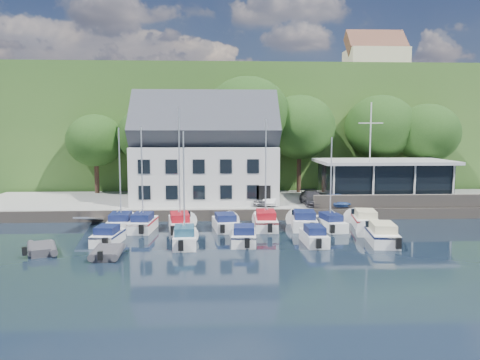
{
  "coord_description": "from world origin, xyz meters",
  "views": [
    {
      "loc": [
        -5.79,
        -30.45,
        8.27
      ],
      "look_at": [
        -3.88,
        9.0,
        3.91
      ],
      "focal_mm": 35.0,
      "sensor_mm": 36.0,
      "label": 1
    }
  ],
  "objects": [
    {
      "name": "flagpole",
      "position": [
        8.64,
        13.08,
        5.86
      ],
      "size": [
        2.33,
        0.2,
        9.71
      ],
      "primitive_type": null,
      "color": "silver",
      "rests_on": "quay"
    },
    {
      "name": "tree_5",
      "position": [
        17.94,
        21.61,
        6.03
      ],
      "size": [
        7.36,
        7.36,
        10.06
      ],
      "primitive_type": null,
      "color": "black",
      "rests_on": "quay"
    },
    {
      "name": "club_pavilion",
      "position": [
        11.0,
        16.0,
        3.05
      ],
      "size": [
        13.2,
        7.2,
        4.1
      ],
      "primitive_type": null,
      "color": "black",
      "rests_on": "quay"
    },
    {
      "name": "dinghy_1",
      "position": [
        -12.95,
        -0.53,
        0.38
      ],
      "size": [
        2.1,
        3.35,
        0.76
      ],
      "primitive_type": null,
      "rotation": [
        0.0,
        0.0,
        0.05
      ],
      "color": "#37363A",
      "rests_on": "ground"
    },
    {
      "name": "farmhouse",
      "position": [
        22.0,
        52.0,
        20.1
      ],
      "size": [
        10.4,
        7.0,
        8.2
      ],
      "primitive_type": null,
      "color": "beige",
      "rests_on": "hillside"
    },
    {
      "name": "tree_1",
      "position": [
        -13.37,
        22.24,
        5.85
      ],
      "size": [
        7.1,
        7.1,
        9.7
      ],
      "primitive_type": null,
      "color": "black",
      "rests_on": "quay"
    },
    {
      "name": "gangway",
      "position": [
        -16.5,
        9.0,
        0.0
      ],
      "size": [
        1.2,
        6.0,
        1.4
      ],
      "primitive_type": null,
      "color": "silver",
      "rests_on": "ground"
    },
    {
      "name": "boat_r2_1",
      "position": [
        -8.14,
        2.04,
        4.46
      ],
      "size": [
        2.04,
        5.32,
        8.91
      ],
      "primitive_type": null,
      "rotation": [
        0.0,
        0.0,
        0.06
      ],
      "color": "white",
      "rests_on": "ground"
    },
    {
      "name": "field_patch",
      "position": [
        8.0,
        70.0,
        16.15
      ],
      "size": [
        50.0,
        30.0,
        0.3
      ],
      "primitive_type": "cube",
      "color": "#5C6532",
      "rests_on": "hillside"
    },
    {
      "name": "tree_4",
      "position": [
        12.98,
        22.79,
        6.55
      ],
      "size": [
        8.12,
        8.12,
        11.1
      ],
      "primitive_type": null,
      "color": "black",
      "rests_on": "quay"
    },
    {
      "name": "boat_r1_0",
      "position": [
        -13.76,
        7.96,
        4.22
      ],
      "size": [
        2.25,
        5.9,
        8.44
      ],
      "primitive_type": null,
      "rotation": [
        0.0,
        0.0,
        0.03
      ],
      "color": "white",
      "rests_on": "ground"
    },
    {
      "name": "tree_2",
      "position": [
        -2.45,
        21.51,
        7.5
      ],
      "size": [
        9.51,
        9.51,
        13.0
      ],
      "primitive_type": null,
      "color": "black",
      "rests_on": "quay"
    },
    {
      "name": "tree_3",
      "position": [
        3.54,
        22.45,
        6.53
      ],
      "size": [
        8.09,
        8.09,
        11.06
      ],
      "primitive_type": null,
      "color": "black",
      "rests_on": "quay"
    },
    {
      "name": "boat_r1_3",
      "position": [
        -5.15,
        7.27,
        0.69
      ],
      "size": [
        2.68,
        5.46,
        1.37
      ],
      "primitive_type": null,
      "rotation": [
        0.0,
        0.0,
        0.14
      ],
      "color": "white",
      "rests_on": "ground"
    },
    {
      "name": "hillside",
      "position": [
        0.0,
        62.0,
        8.0
      ],
      "size": [
        160.0,
        75.0,
        16.0
      ],
      "primitive_type": "cube",
      "color": "#2D5821",
      "rests_on": "ground"
    },
    {
      "name": "dinghy_0",
      "position": [
        -17.54,
        0.66,
        0.38
      ],
      "size": [
        3.03,
        3.74,
        0.76
      ],
      "primitive_type": null,
      "rotation": [
        0.0,
        0.0,
        0.39
      ],
      "color": "#37363A",
      "rests_on": "ground"
    },
    {
      "name": "harbor_building",
      "position": [
        -7.0,
        16.5,
        5.35
      ],
      "size": [
        14.4,
        8.2,
        8.7
      ],
      "primitive_type": null,
      "color": "silver",
      "rests_on": "quay"
    },
    {
      "name": "seawall",
      "position": [
        12.0,
        11.4,
        1.6
      ],
      "size": [
        18.0,
        0.5,
        1.2
      ],
      "primitive_type": "cube",
      "color": "#675D53",
      "rests_on": "quay"
    },
    {
      "name": "boat_r1_6",
      "position": [
        3.48,
        7.09,
        4.11
      ],
      "size": [
        2.59,
        6.1,
        8.23
      ],
      "primitive_type": null,
      "rotation": [
        0.0,
        0.0,
        0.16
      ],
      "color": "white",
      "rests_on": "ground"
    },
    {
      "name": "boat_r1_7",
      "position": [
        6.57,
        7.71,
        0.75
      ],
      "size": [
        2.93,
        6.45,
        1.5
      ],
      "primitive_type": null,
      "rotation": [
        0.0,
        0.0,
        -0.15
      ],
      "color": "white",
      "rests_on": "ground"
    },
    {
      "name": "boat_r1_5",
      "position": [
        1.38,
        7.55,
        0.75
      ],
      "size": [
        2.78,
        6.2,
        1.49
      ],
      "primitive_type": null,
      "rotation": [
        0.0,
        0.0,
        -0.1
      ],
      "color": "white",
      "rests_on": "ground"
    },
    {
      "name": "car_silver",
      "position": [
        -1.45,
        13.61,
        1.57
      ],
      "size": [
        2.31,
        3.6,
        1.14
      ],
      "primitive_type": "imported",
      "rotation": [
        0.0,
        0.0,
        -0.31
      ],
      "color": "#9F9FA3",
      "rests_on": "quay"
    },
    {
      "name": "boat_r1_1",
      "position": [
        -11.85,
        7.22,
        4.52
      ],
      "size": [
        2.32,
        5.52,
        9.04
      ],
      "primitive_type": null,
      "rotation": [
        0.0,
        0.0,
        -0.09
      ],
      "color": "white",
      "rests_on": "ground"
    },
    {
      "name": "car_blue",
      "position": [
        5.46,
        12.8,
        1.59
      ],
      "size": [
        1.67,
        3.58,
        1.19
      ],
      "primitive_type": "imported",
      "rotation": [
        0.0,
        0.0,
        0.09
      ],
      "color": "#2E4C8C",
      "rests_on": "quay"
    },
    {
      "name": "boat_r2_4",
      "position": [
        6.05,
        2.22,
        0.76
      ],
      "size": [
        2.85,
        6.58,
        1.53
      ],
      "primitive_type": null,
      "rotation": [
        0.0,
        0.0,
        -0.14
      ],
      "color": "white",
      "rests_on": "ground"
    },
    {
      "name": "quay",
      "position": [
        0.0,
        17.5,
        0.5
      ],
      "size": [
        60.0,
        13.0,
        1.0
      ],
      "primitive_type": "cube",
      "color": "gray",
      "rests_on": "ground"
    },
    {
      "name": "boat_r2_0",
      "position": [
        -13.71,
        2.97,
        0.67
      ],
      "size": [
        2.33,
        4.77,
        1.35
      ],
      "primitive_type": null,
      "rotation": [
        0.0,
        0.0,
        -0.12
      ],
      "color": "white",
      "rests_on": "ground"
    },
    {
      "name": "quay_face",
      "position": [
        0.0,
        11.0,
        0.5
      ],
      "size": [
        60.0,
        0.3,
        1.0
      ],
      "primitive_type": "cube",
      "color": "#675D53",
      "rests_on": "ground"
    },
    {
      "name": "boat_r2_3",
      "position": [
        1.12,
        2.18,
        0.69
      ],
      "size": [
        1.79,
        5.05,
        1.37
      ],
      "primitive_type": null,
      "rotation": [
        0.0,
        0.0,
        0.04
      ],
      "color": "white",
      "rests_on": "ground"
    },
    {
      "name": "ground",
      "position": [
        0.0,
        0.0,
        0.0
      ],
      "size": [
        180.0,
        180.0,
        0.0
      ],
      "primitive_type": "plane",
      "color": "black",
      "rests_on": "ground"
    },
    {
      "name": "car_dgrey",
      "position": [
        3.26,
        13.37,
        1.65
      ],
      "size": [
        1.96,
        4.56,
        1.31
      ],
      "primitive_type": "imported",
      "rotation": [
        0.0,
        0.0,
        0.03
      ],
      "color": "#323137",
      "rests_on": "quay"
    },
    {
      "name": "tree_0",
      "position": [
        -19.42,
        22.78,
        5.43
      ],
      "size": [
        6.48,
        6.48,
        8.86
      ],
      "primitive_type": null,
      "color": "black",
      "rests_on": "quay"
    },
    {
      "name": "boat_r1_4",
      "position": [
        -1.81,
        7.74,
        4.58
      ],
      "size": [
        2.21,
        6.72,
        9.16
      ],
      "primitive_type": null,
      "rotation": [
        0.0,
        0.0,
        -0.04
      ],
      "color": "white",
      "rests_on": "ground"
    },
    {
      "name": "boat_r2_2",
      "position": [
        -3.91,
        2.48,
        0.69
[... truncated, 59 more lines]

